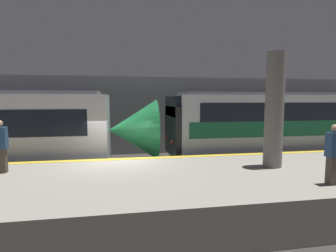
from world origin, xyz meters
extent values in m
plane|color=#33302D|center=(0.00, 0.00, 0.00)|extent=(120.00, 120.00, 0.00)
cube|color=gray|center=(0.00, -2.46, 0.56)|extent=(40.00, 4.92, 1.12)
cube|color=gold|center=(0.00, -0.15, 1.13)|extent=(40.00, 0.30, 0.01)
cube|color=#939399|center=(0.00, 6.17, 2.36)|extent=(50.00, 0.15, 4.72)
cylinder|color=slate|center=(5.10, -2.09, 3.00)|extent=(0.60, 0.60, 3.75)
cone|color=#238447|center=(0.66, 2.26, 1.94)|extent=(2.20, 2.80, 2.80)
sphere|color=#F2EFCC|center=(1.61, 2.26, 1.49)|extent=(0.20, 0.20, 0.20)
cube|color=black|center=(10.41, 2.26, 0.31)|extent=(14.24, 2.45, 0.61)
cube|color=#B7BCC6|center=(10.41, 2.26, 2.08)|extent=(15.48, 2.99, 2.94)
cube|color=black|center=(2.55, 2.26, 1.85)|extent=(0.25, 2.93, 2.35)
cube|color=black|center=(2.55, 2.26, 3.02)|extent=(0.25, 2.63, 0.94)
sphere|color=#EA4C42|center=(2.39, 1.59, 1.44)|extent=(0.18, 0.18, 0.18)
sphere|color=#EA4C42|center=(2.39, 2.94, 1.44)|extent=(0.18, 0.18, 0.18)
cube|color=#4C4C51|center=(10.41, 2.26, 3.62)|extent=(14.86, 2.15, 0.14)
cube|color=#473D33|center=(5.64, -4.05, 1.49)|extent=(0.28, 0.20, 0.74)
cube|color=navy|center=(5.64, -4.05, 2.18)|extent=(0.38, 0.24, 0.64)
sphere|color=tan|center=(5.64, -4.05, 2.61)|extent=(0.21, 0.21, 0.21)
cube|color=#473D33|center=(-3.45, -1.38, 1.50)|extent=(0.28, 0.20, 0.75)
cube|color=navy|center=(-3.45, -1.38, 2.20)|extent=(0.38, 0.24, 0.65)
camera|label=1|loc=(0.21, -9.93, 3.36)|focal=28.00mm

